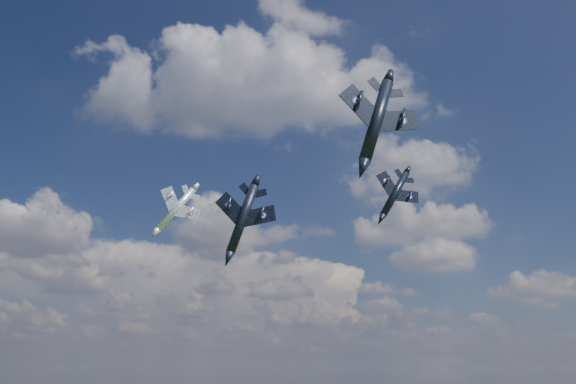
# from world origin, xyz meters

# --- Properties ---
(jet_lead_navy) EXTENTS (12.86, 16.08, 6.36)m
(jet_lead_navy) POSITION_xyz_m (3.01, 14.23, 77.93)
(jet_lead_navy) COLOR black
(jet_right_navy) EXTENTS (13.64, 15.72, 5.55)m
(jet_right_navy) POSITION_xyz_m (21.44, -12.76, 80.80)
(jet_right_navy) COLOR black
(jet_high_navy) EXTENTS (12.32, 14.55, 6.76)m
(jet_high_navy) POSITION_xyz_m (26.94, 25.51, 84.58)
(jet_high_navy) COLOR black
(jet_left_silver) EXTENTS (10.48, 14.03, 7.93)m
(jet_left_silver) POSITION_xyz_m (-12.03, 29.58, 84.02)
(jet_left_silver) COLOR #B0B4BC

